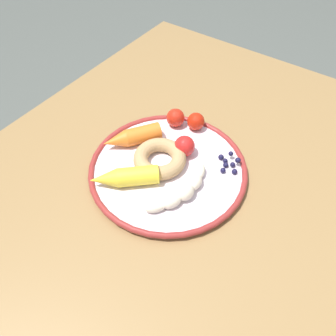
{
  "coord_description": "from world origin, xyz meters",
  "views": [
    {
      "loc": [
        0.4,
        0.24,
        1.27
      ],
      "look_at": [
        0.03,
        -0.02,
        0.75
      ],
      "focal_mm": 36.12,
      "sensor_mm": 36.0,
      "label": 1
    }
  ],
  "objects": [
    {
      "name": "banana",
      "position": [
        0.07,
        0.04,
        0.76
      ],
      "size": [
        0.16,
        0.07,
        0.03
      ],
      "color": "beige",
      "rests_on": "plate"
    },
    {
      "name": "dining_table",
      "position": [
        0.0,
        0.0,
        0.64
      ],
      "size": [
        0.99,
        0.82,
        0.74
      ],
      "color": "olive",
      "rests_on": "ground_plane"
    },
    {
      "name": "blueberry_pile",
      "position": [
        -0.04,
        0.08,
        0.76
      ],
      "size": [
        0.05,
        0.05,
        0.02
      ],
      "color": "#191638",
      "rests_on": "plate"
    },
    {
      "name": "tomato_near",
      "position": [
        -0.08,
        -0.08,
        0.77
      ],
      "size": [
        0.04,
        0.04,
        0.04
      ],
      "primitive_type": "sphere",
      "color": "red",
      "rests_on": "plate"
    },
    {
      "name": "ground_plane",
      "position": [
        0.0,
        0.0,
        0.0
      ],
      "size": [
        6.0,
        6.0,
        0.0
      ],
      "primitive_type": "plane",
      "color": "#505650"
    },
    {
      "name": "carrot_orange",
      "position": [
        0.02,
        -0.13,
        0.77
      ],
      "size": [
        0.12,
        0.1,
        0.04
      ],
      "color": "orange",
      "rests_on": "plate"
    },
    {
      "name": "carrot_yellow",
      "position": [
        0.12,
        -0.07,
        0.77
      ],
      "size": [
        0.12,
        0.12,
        0.04
      ],
      "color": "yellow",
      "rests_on": "plate"
    },
    {
      "name": "tomato_mid",
      "position": [
        -0.02,
        -0.02,
        0.77
      ],
      "size": [
        0.04,
        0.04,
        0.04
      ],
      "primitive_type": "sphere",
      "color": "red",
      "rests_on": "plate"
    },
    {
      "name": "donut",
      "position": [
        0.03,
        -0.04,
        0.76
      ],
      "size": [
        0.15,
        0.15,
        0.03
      ],
      "primitive_type": "torus",
      "rotation": [
        0.0,
        0.0,
        2.1
      ],
      "color": "tan",
      "rests_on": "plate"
    },
    {
      "name": "tomato_far",
      "position": [
        -0.1,
        -0.04,
        0.77
      ],
      "size": [
        0.04,
        0.04,
        0.04
      ],
      "primitive_type": "sphere",
      "color": "red",
      "rests_on": "plate"
    },
    {
      "name": "plate",
      "position": [
        0.03,
        -0.02,
        0.75
      ],
      "size": [
        0.32,
        0.32,
        0.02
      ],
      "color": "white",
      "rests_on": "dining_table"
    }
  ]
}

